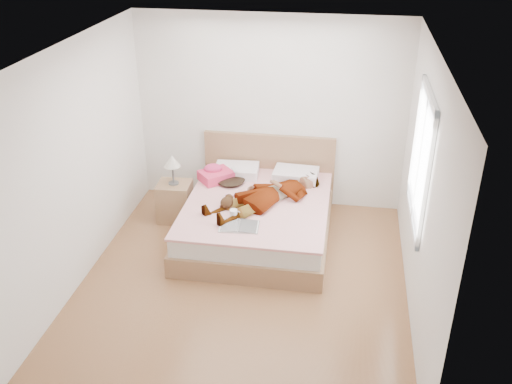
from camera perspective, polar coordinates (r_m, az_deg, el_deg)
ground at (r=6.51m, az=-1.24°, el=-8.91°), size 4.00×4.00×0.00m
woman at (r=7.01m, az=1.18°, el=0.02°), size 1.63×1.69×0.23m
hair at (r=7.53m, az=-2.62°, el=1.35°), size 0.53×0.59×0.07m
phone at (r=7.41m, az=-2.19°, el=2.24°), size 0.11×0.10×0.06m
room_shell at (r=5.98m, az=16.14°, el=3.14°), size 4.00×4.00×4.00m
bed at (r=7.21m, az=0.24°, el=-2.33°), size 1.80×2.08×1.00m
towel at (r=7.55m, az=-4.09°, el=1.80°), size 0.52×0.51×0.21m
magazine at (r=6.50m, az=-1.70°, el=-3.44°), size 0.47×0.33×0.03m
coffee_mug at (r=6.67m, az=-2.23°, el=-2.18°), size 0.14×0.10×0.10m
plush_toy at (r=6.89m, az=-2.89°, el=-0.98°), size 0.17×0.25×0.14m
nightstand at (r=7.61m, az=-8.12°, el=-0.65°), size 0.45×0.40×0.93m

